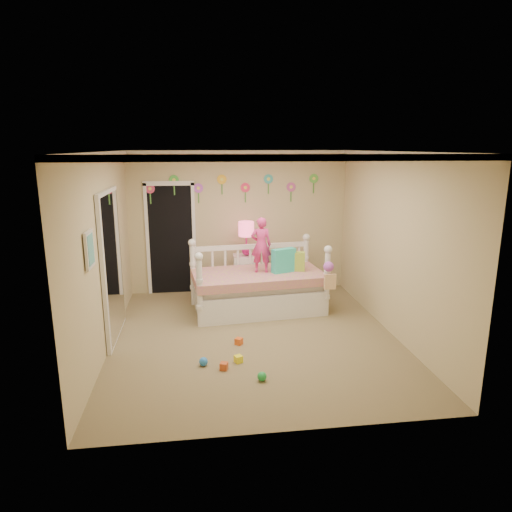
{
  "coord_description": "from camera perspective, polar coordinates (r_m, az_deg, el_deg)",
  "views": [
    {
      "loc": [
        -0.78,
        -6.0,
        2.66
      ],
      "look_at": [
        0.1,
        0.6,
        1.05
      ],
      "focal_mm": 31.74,
      "sensor_mm": 36.0,
      "label": 1
    }
  ],
  "objects": [
    {
      "name": "hanging_bag",
      "position": [
        7.09,
        9.13,
        -2.54
      ],
      "size": [
        0.2,
        0.16,
        0.36
      ],
      "primitive_type": null,
      "color": "beige",
      "rests_on": "daybed"
    },
    {
      "name": "toy_scatter",
      "position": [
        5.78,
        -3.23,
        -13.23
      ],
      "size": [
        1.1,
        1.46,
        0.11
      ],
      "primitive_type": null,
      "rotation": [
        0.0,
        0.0,
        -0.25
      ],
      "color": "#996666",
      "rests_on": "floor"
    },
    {
      "name": "flower_decals",
      "position": [
        8.3,
        -2.83,
        8.6
      ],
      "size": [
        3.4,
        0.02,
        0.5
      ],
      "primitive_type": null,
      "color": "#B2668C",
      "rests_on": "back_wall"
    },
    {
      "name": "pillow_lime",
      "position": [
        7.52,
        4.86,
        -0.68
      ],
      "size": [
        0.36,
        0.18,
        0.32
      ],
      "primitive_type": "cube",
      "rotation": [
        0.0,
        0.0,
        -0.18
      ],
      "color": "#99BC39",
      "rests_on": "daybed"
    },
    {
      "name": "mirror_closet",
      "position": [
        6.61,
        -17.65,
        -1.16
      ],
      "size": [
        0.07,
        1.3,
        2.1
      ],
      "primitive_type": "cube",
      "color": "white",
      "rests_on": "left_wall"
    },
    {
      "name": "back_wall",
      "position": [
        8.4,
        -2.17,
        4.26
      ],
      "size": [
        4.0,
        0.01,
        2.6
      ],
      "primitive_type": "cube",
      "color": "tan",
      "rests_on": "floor"
    },
    {
      "name": "crown_molding",
      "position": [
        6.05,
        -0.19,
        12.75
      ],
      "size": [
        4.0,
        4.5,
        0.06
      ],
      "primitive_type": null,
      "color": "white",
      "rests_on": "ceiling"
    },
    {
      "name": "child",
      "position": [
        7.36,
        0.64,
        1.4
      ],
      "size": [
        0.36,
        0.26,
        0.91
      ],
      "primitive_type": "imported",
      "rotation": [
        0.0,
        0.0,
        3.02
      ],
      "color": "#E33383",
      "rests_on": "daybed"
    },
    {
      "name": "left_wall",
      "position": [
        6.27,
        -18.62,
        0.35
      ],
      "size": [
        0.01,
        4.5,
        2.6
      ],
      "primitive_type": "cube",
      "color": "tan",
      "rests_on": "floor"
    },
    {
      "name": "wall_picture",
      "position": [
        5.35,
        -20.26,
        0.78
      ],
      "size": [
        0.05,
        0.34,
        0.42
      ],
      "primitive_type": "cube",
      "color": "white",
      "rests_on": "left_wall"
    },
    {
      "name": "nightstand",
      "position": [
        8.2,
        -1.21,
        -2.52
      ],
      "size": [
        0.47,
        0.36,
        0.77
      ],
      "primitive_type": "cube",
      "rotation": [
        0.0,
        0.0,
        -0.01
      ],
      "color": "white",
      "rests_on": "floor"
    },
    {
      "name": "floor",
      "position": [
        6.61,
        -0.17,
        -10.14
      ],
      "size": [
        4.0,
        4.5,
        0.01
      ],
      "primitive_type": "cube",
      "color": "#7F684C",
      "rests_on": "ground"
    },
    {
      "name": "closet_doorway",
      "position": [
        8.4,
        -10.67,
        2.21
      ],
      "size": [
        0.9,
        0.04,
        2.07
      ],
      "primitive_type": "cube",
      "color": "black",
      "rests_on": "back_wall"
    },
    {
      "name": "ceiling",
      "position": [
        6.05,
        -0.19,
        13.03
      ],
      "size": [
        4.0,
        4.5,
        0.01
      ],
      "primitive_type": "cube",
      "color": "white",
      "rests_on": "floor"
    },
    {
      "name": "daybed",
      "position": [
        7.47,
        0.21,
        -2.54
      ],
      "size": [
        2.26,
        1.37,
        1.17
      ],
      "primitive_type": null,
      "rotation": [
        0.0,
        0.0,
        0.1
      ],
      "color": "white",
      "rests_on": "floor"
    },
    {
      "name": "right_wall",
      "position": [
        6.75,
        16.91,
        1.38
      ],
      "size": [
        0.01,
        4.5,
        2.6
      ],
      "primitive_type": "cube",
      "color": "tan",
      "rests_on": "floor"
    },
    {
      "name": "table_lamp",
      "position": [
        8.02,
        -1.24,
        2.91
      ],
      "size": [
        0.28,
        0.28,
        0.61
      ],
      "color": "#DD1D87",
      "rests_on": "nightstand"
    },
    {
      "name": "pillow_turquoise",
      "position": [
        7.42,
        3.5,
        -0.57
      ],
      "size": [
        0.42,
        0.27,
        0.39
      ],
      "primitive_type": "cube",
      "rotation": [
        0.0,
        0.0,
        0.36
      ],
      "color": "#25BDA6",
      "rests_on": "daybed"
    }
  ]
}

